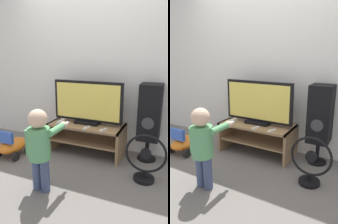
% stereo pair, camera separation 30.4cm
% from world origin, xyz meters
% --- Properties ---
extents(ground_plane, '(16.00, 16.00, 0.00)m').
position_xyz_m(ground_plane, '(0.00, 0.00, 0.00)').
color(ground_plane, slate).
extents(wall_back, '(10.00, 0.06, 2.60)m').
position_xyz_m(wall_back, '(0.00, 0.59, 1.30)').
color(wall_back, silver).
rests_on(wall_back, ground_plane).
extents(tv_stand, '(1.09, 0.51, 0.45)m').
position_xyz_m(tv_stand, '(0.00, 0.25, 0.30)').
color(tv_stand, '#93704C').
rests_on(tv_stand, ground_plane).
extents(television, '(1.03, 0.20, 0.62)m').
position_xyz_m(television, '(0.00, 0.28, 0.76)').
color(television, black).
rests_on(television, tv_stand).
extents(game_console, '(0.04, 0.19, 0.04)m').
position_xyz_m(game_console, '(-0.36, 0.14, 0.47)').
color(game_console, white).
rests_on(game_console, tv_stand).
extents(remote_primary, '(0.08, 0.13, 0.03)m').
position_xyz_m(remote_primary, '(0.32, 0.07, 0.46)').
color(remote_primary, white).
rests_on(remote_primary, tv_stand).
extents(remote_secondary, '(0.07, 0.13, 0.03)m').
position_xyz_m(remote_secondary, '(0.08, 0.06, 0.46)').
color(remote_secondary, white).
rests_on(remote_secondary, tv_stand).
extents(child, '(0.35, 0.51, 0.91)m').
position_xyz_m(child, '(-0.09, -0.80, 0.54)').
color(child, '#3F4C72').
rests_on(child, ground_plane).
extents(speaker_tower, '(0.28, 0.32, 1.07)m').
position_xyz_m(speaker_tower, '(0.86, 0.38, 0.67)').
color(speaker_tower, black).
rests_on(speaker_tower, ground_plane).
extents(floor_fan, '(0.47, 0.24, 0.57)m').
position_xyz_m(floor_fan, '(0.91, -0.17, 0.26)').
color(floor_fan, black).
rests_on(floor_fan, ground_plane).
extents(ride_on_toy, '(0.35, 0.49, 0.41)m').
position_xyz_m(ride_on_toy, '(-0.95, -0.27, 0.16)').
color(ride_on_toy, orange).
rests_on(ride_on_toy, ground_plane).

